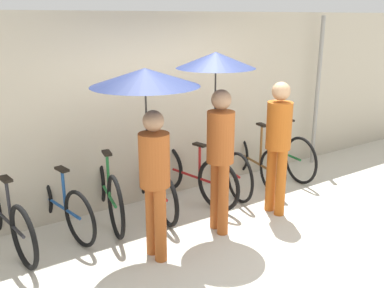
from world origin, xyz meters
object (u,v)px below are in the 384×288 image
at_px(parked_bicycle_1, 58,203).
at_px(parked_bicycle_5, 221,165).
at_px(parked_bicycle_4, 190,174).
at_px(parked_bicycle_7, 279,150).
at_px(parked_bicycle_3, 151,184).
at_px(parked_bicycle_2, 106,189).
at_px(pedestrian_center, 218,98).
at_px(parked_bicycle_0, 5,218).
at_px(parked_bicycle_6, 254,159).
at_px(pedestrian_leading, 148,108).
at_px(pedestrian_trailing, 278,138).

height_order(parked_bicycle_1, parked_bicycle_5, parked_bicycle_1).
height_order(parked_bicycle_4, parked_bicycle_5, parked_bicycle_4).
bearing_deg(parked_bicycle_7, parked_bicycle_3, 98.58).
bearing_deg(parked_bicycle_7, parked_bicycle_2, 97.20).
bearing_deg(parked_bicycle_3, pedestrian_center, -149.74).
distance_m(parked_bicycle_0, parked_bicycle_3, 1.84).
bearing_deg(pedestrian_center, parked_bicycle_3, 120.79).
height_order(parked_bicycle_1, parked_bicycle_6, parked_bicycle_1).
relative_size(parked_bicycle_0, parked_bicycle_4, 1.01).
bearing_deg(pedestrian_leading, pedestrian_trailing, -1.79).
distance_m(parked_bicycle_4, pedestrian_leading, 1.96).
distance_m(parked_bicycle_0, parked_bicycle_1, 0.62).
height_order(parked_bicycle_5, pedestrian_center, pedestrian_center).
bearing_deg(parked_bicycle_2, parked_bicycle_7, -78.78).
height_order(pedestrian_leading, pedestrian_trailing, pedestrian_leading).
height_order(parked_bicycle_0, parked_bicycle_6, parked_bicycle_0).
bearing_deg(parked_bicycle_2, parked_bicycle_4, -83.26).
height_order(parked_bicycle_3, pedestrian_leading, pedestrian_leading).
bearing_deg(pedestrian_trailing, parked_bicycle_7, 42.63).
bearing_deg(parked_bicycle_0, pedestrian_leading, -135.14).
distance_m(parked_bicycle_0, pedestrian_center, 2.72).
xyz_separation_m(parked_bicycle_1, parked_bicycle_2, (0.61, -0.02, 0.04)).
height_order(parked_bicycle_7, pedestrian_center, pedestrian_center).
height_order(parked_bicycle_0, parked_bicycle_2, parked_bicycle_0).
bearing_deg(parked_bicycle_5, parked_bicycle_1, 98.55).
height_order(parked_bicycle_2, parked_bicycle_5, parked_bicycle_5).
xyz_separation_m(parked_bicycle_0, parked_bicycle_5, (3.06, 0.05, 0.01)).
bearing_deg(parked_bicycle_0, parked_bicycle_1, -89.33).
height_order(parked_bicycle_2, parked_bicycle_3, parked_bicycle_3).
xyz_separation_m(parked_bicycle_1, pedestrian_leading, (0.69, -1.09, 1.28)).
relative_size(parked_bicycle_0, pedestrian_center, 0.82).
height_order(parked_bicycle_2, parked_bicycle_4, parked_bicycle_4).
relative_size(parked_bicycle_1, parked_bicycle_2, 0.93).
height_order(parked_bicycle_6, pedestrian_trailing, pedestrian_trailing).
xyz_separation_m(parked_bicycle_3, pedestrian_center, (0.40, -0.93, 1.27)).
bearing_deg(parked_bicycle_4, parked_bicycle_1, 74.56).
distance_m(parked_bicycle_3, parked_bicycle_4, 0.61).
xyz_separation_m(parked_bicycle_6, pedestrian_trailing, (-0.52, -1.02, 0.67)).
distance_m(parked_bicycle_2, pedestrian_trailing, 2.29).
relative_size(pedestrian_leading, pedestrian_trailing, 1.16).
bearing_deg(pedestrian_trailing, parked_bicycle_4, 124.40).
bearing_deg(pedestrian_leading, parked_bicycle_6, 21.48).
bearing_deg(pedestrian_center, parked_bicycle_4, 84.39).
bearing_deg(pedestrian_center, parked_bicycle_5, 57.20).
height_order(parked_bicycle_2, parked_bicycle_7, parked_bicycle_7).
bearing_deg(parked_bicycle_6, parked_bicycle_4, 101.35).
height_order(parked_bicycle_3, parked_bicycle_4, parked_bicycle_4).
xyz_separation_m(parked_bicycle_3, parked_bicycle_4, (0.61, -0.03, 0.03)).
bearing_deg(parked_bicycle_7, parked_bicycle_1, 96.85).
distance_m(parked_bicycle_1, parked_bicycle_4, 1.84).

